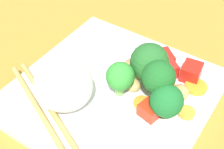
# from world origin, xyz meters

# --- Properties ---
(ground_plane) EXTENTS (1.10, 1.10, 0.02)m
(ground_plane) POSITION_xyz_m (0.00, 0.00, -0.01)
(ground_plane) COLOR olive
(square_plate) EXTENTS (0.27, 0.27, 0.01)m
(square_plate) POSITION_xyz_m (0.00, 0.00, 0.01)
(square_plate) COLOR white
(square_plate) RESTS_ON ground_plane
(rice_mound) EXTENTS (0.08, 0.08, 0.07)m
(rice_mound) POSITION_xyz_m (0.04, 0.05, 0.05)
(rice_mound) COLOR white
(rice_mound) RESTS_ON square_plate
(broccoli_floret_0) EXTENTS (0.04, 0.04, 0.05)m
(broccoli_floret_0) POSITION_xyz_m (-0.01, -0.00, 0.05)
(broccoli_floret_0) COLOR #7EBE5C
(broccoli_floret_0) RESTS_ON square_plate
(broccoli_floret_1) EXTENTS (0.04, 0.04, 0.05)m
(broccoli_floret_1) POSITION_xyz_m (-0.08, 0.00, 0.04)
(broccoli_floret_1) COLOR #609346
(broccoli_floret_1) RESTS_ON square_plate
(broccoli_floret_2) EXTENTS (0.04, 0.04, 0.07)m
(broccoli_floret_2) POSITION_xyz_m (-0.06, -0.02, 0.06)
(broccoli_floret_2) COLOR #79C057
(broccoli_floret_2) RESTS_ON square_plate
(broccoli_floret_3) EXTENTS (0.05, 0.05, 0.07)m
(broccoli_floret_3) POSITION_xyz_m (-0.03, -0.04, 0.05)
(broccoli_floret_3) COLOR #7EBE56
(broccoli_floret_3) RESTS_ON square_plate
(carrot_slice_0) EXTENTS (0.03, 0.03, 0.01)m
(carrot_slice_0) POSITION_xyz_m (-0.06, -0.05, 0.02)
(carrot_slice_0) COLOR orange
(carrot_slice_0) RESTS_ON square_plate
(carrot_slice_1) EXTENTS (0.02, 0.02, 0.01)m
(carrot_slice_1) POSITION_xyz_m (-0.11, -0.02, 0.02)
(carrot_slice_1) COLOR #FC9C33
(carrot_slice_1) RESTS_ON square_plate
(carrot_slice_2) EXTENTS (0.04, 0.04, 0.01)m
(carrot_slice_2) POSITION_xyz_m (-0.10, -0.07, 0.02)
(carrot_slice_2) COLOR orange
(carrot_slice_2) RESTS_ON square_plate
(carrot_slice_3) EXTENTS (0.03, 0.03, 0.01)m
(carrot_slice_3) POSITION_xyz_m (-0.05, -0.00, 0.02)
(carrot_slice_3) COLOR orange
(carrot_slice_3) RESTS_ON square_plate
(carrot_slice_4) EXTENTS (0.03, 0.03, 0.00)m
(carrot_slice_4) POSITION_xyz_m (-0.02, -0.05, 0.02)
(carrot_slice_4) COLOR orange
(carrot_slice_4) RESTS_ON square_plate
(pepper_chunk_0) EXTENTS (0.03, 0.03, 0.02)m
(pepper_chunk_0) POSITION_xyz_m (-0.08, -0.09, 0.03)
(pepper_chunk_0) COLOR red
(pepper_chunk_0) RESTS_ON square_plate
(pepper_chunk_1) EXTENTS (0.03, 0.03, 0.02)m
(pepper_chunk_1) POSITION_xyz_m (-0.05, -0.07, 0.02)
(pepper_chunk_1) COLOR red
(pepper_chunk_1) RESTS_ON square_plate
(pepper_chunk_2) EXTENTS (0.03, 0.03, 0.02)m
(pepper_chunk_2) POSITION_xyz_m (-0.07, 0.01, 0.02)
(pepper_chunk_2) COLOR red
(pepper_chunk_2) RESTS_ON square_plate
(pepper_chunk_3) EXTENTS (0.04, 0.04, 0.02)m
(pepper_chunk_3) POSITION_xyz_m (-0.03, -0.09, 0.02)
(pepper_chunk_3) COLOR red
(pepper_chunk_3) RESTS_ON square_plate
(chicken_piece_0) EXTENTS (0.03, 0.03, 0.02)m
(chicken_piece_0) POSITION_xyz_m (-0.02, -0.02, 0.02)
(chicken_piece_0) COLOR tan
(chicken_piece_0) RESTS_ON square_plate
(chicken_piece_1) EXTENTS (0.03, 0.03, 0.02)m
(chicken_piece_1) POSITION_xyz_m (-0.08, -0.04, 0.02)
(chicken_piece_1) COLOR tan
(chicken_piece_1) RESTS_ON square_plate
(chicken_piece_2) EXTENTS (0.03, 0.03, 0.02)m
(chicken_piece_2) POSITION_xyz_m (0.00, -0.05, 0.02)
(chicken_piece_2) COLOR tan
(chicken_piece_2) RESTS_ON square_plate
(chopstick_pair) EXTENTS (0.22, 0.11, 0.01)m
(chopstick_pair) POSITION_xyz_m (0.04, 0.09, 0.02)
(chopstick_pair) COLOR tan
(chopstick_pair) RESTS_ON square_plate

